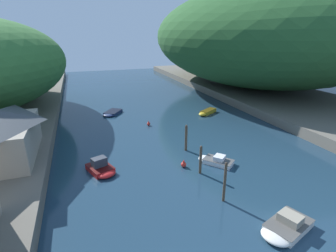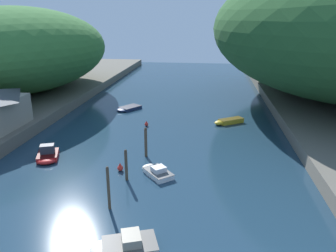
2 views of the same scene
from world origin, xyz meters
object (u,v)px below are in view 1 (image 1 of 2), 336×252
object	(u,v)px
boat_far_right_bank	(112,113)
channel_buoy_far	(184,164)
boat_white_cruiser	(285,227)
boat_near_quay	(101,169)
boat_small_dinghy	(215,160)
channel_buoy_near	(149,124)
boathouse_shed	(2,133)
boat_cabin_cruiser	(207,112)

from	to	relation	value
boat_far_right_bank	channel_buoy_far	bearing A→B (deg)	136.91
boat_white_cruiser	boat_near_quay	bearing A→B (deg)	22.25
boat_white_cruiser	boat_near_quay	distance (m)	17.16
boat_small_dinghy	channel_buoy_near	world-z (taller)	boat_small_dinghy
boat_white_cruiser	channel_buoy_near	distance (m)	25.12
boathouse_shed	boat_near_quay	bearing A→B (deg)	-22.30
boat_white_cruiser	boat_cabin_cruiser	distance (m)	28.48
boathouse_shed	channel_buoy_near	bearing A→B (deg)	26.51
boat_small_dinghy	channel_buoy_near	bearing A→B (deg)	64.61
boat_far_right_bank	channel_buoy_far	world-z (taller)	channel_buoy_far
boat_far_right_bank	boat_cabin_cruiser	distance (m)	16.40
boathouse_shed	boat_near_quay	size ratio (longest dim) A/B	2.71
boathouse_shed	boat_white_cruiser	world-z (taller)	boathouse_shed
boathouse_shed	boat_small_dinghy	world-z (taller)	boathouse_shed
channel_buoy_near	boathouse_shed	bearing A→B (deg)	-153.49
boathouse_shed	boat_far_right_bank	bearing A→B (deg)	52.25
boat_near_quay	channel_buoy_far	bearing A→B (deg)	148.28
boat_near_quay	channel_buoy_near	xyz separation A→B (m)	(8.16, 12.13, -0.14)
boat_small_dinghy	boat_near_quay	bearing A→B (deg)	130.84
boat_small_dinghy	boat_near_quay	world-z (taller)	boat_near_quay
boathouse_shed	boat_white_cruiser	xyz separation A→B (m)	(20.33, -16.41, -3.63)
boat_near_quay	boat_small_dinghy	bearing A→B (deg)	150.42
boat_white_cruiser	boat_cabin_cruiser	bearing A→B (deg)	-35.43
boat_far_right_bank	channel_buoy_far	xyz separation A→B (m)	(4.61, -21.45, 0.09)
boat_cabin_cruiser	boat_white_cruiser	bearing A→B (deg)	131.11
boat_white_cruiser	channel_buoy_far	size ratio (longest dim) A/B	5.58
boat_small_dinghy	channel_buoy_near	distance (m)	14.51
boat_white_cruiser	boat_far_right_bank	xyz separation A→B (m)	(-7.82, 32.57, -0.14)
boathouse_shed	boat_far_right_bank	distance (m)	20.78
boat_near_quay	channel_buoy_far	distance (m)	8.41
boat_far_right_bank	boat_small_dinghy	size ratio (longest dim) A/B	1.15
channel_buoy_near	channel_buoy_far	size ratio (longest dim) A/B	0.90
boat_small_dinghy	channel_buoy_far	size ratio (longest dim) A/B	4.70
boat_small_dinghy	boathouse_shed	bearing A→B (deg)	125.02
boat_near_quay	channel_buoy_far	xyz separation A→B (m)	(8.24, -1.65, -0.11)
channel_buoy_near	boat_near_quay	bearing A→B (deg)	-123.91
boat_cabin_cruiser	boat_small_dinghy	distance (m)	18.13
boat_white_cruiser	boat_small_dinghy	bearing A→B (deg)	-21.47
boat_white_cruiser	channel_buoy_far	bearing A→B (deg)	-3.52
boat_small_dinghy	channel_buoy_far	xyz separation A→B (m)	(-3.56, 0.26, 0.02)
boat_far_right_bank	boat_near_quay	size ratio (longest dim) A/B	1.17
boat_far_right_bank	boat_small_dinghy	xyz separation A→B (m)	(8.17, -21.71, 0.08)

